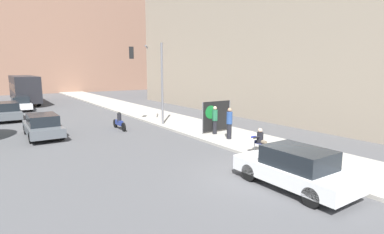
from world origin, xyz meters
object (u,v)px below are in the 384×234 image
object	(u,v)px
pedestrian_behind	(215,120)
car_on_road_nearest	(43,126)
traffic_light_pole	(151,71)
motorcycle_on_road	(119,122)
car_on_road_distant	(21,103)
protest_banner	(216,116)
car_on_road_midblock	(8,111)
parked_car_curbside	(295,168)
seated_protester	(261,140)
city_bus_on_road	(24,88)
jogger_on_sidewalk	(229,123)

from	to	relation	value
pedestrian_behind	car_on_road_nearest	size ratio (longest dim) A/B	0.37
traffic_light_pole	motorcycle_on_road	world-z (taller)	traffic_light_pole
traffic_light_pole	car_on_road_distant	xyz separation A→B (m)	(-7.29, 15.24, -3.33)
traffic_light_pole	motorcycle_on_road	bearing A→B (deg)	177.28
protest_banner	car_on_road_midblock	bearing A→B (deg)	127.94
traffic_light_pole	car_on_road_distant	bearing A→B (deg)	115.56
parked_car_curbside	car_on_road_nearest	world-z (taller)	parked_car_curbside
seated_protester	parked_car_curbside	world-z (taller)	parked_car_curbside
car_on_road_distant	city_bus_on_road	bearing A→B (deg)	82.01
car_on_road_nearest	motorcycle_on_road	world-z (taller)	car_on_road_nearest
pedestrian_behind	city_bus_on_road	distance (m)	28.43
seated_protester	car_on_road_distant	xyz separation A→B (m)	(-8.33, 25.01, -0.04)
pedestrian_behind	parked_car_curbside	xyz separation A→B (m)	(-2.83, -8.12, -0.30)
protest_banner	seated_protester	bearing A→B (deg)	-102.92
motorcycle_on_road	city_bus_on_road	bearing A→B (deg)	100.03
parked_car_curbside	motorcycle_on_road	size ratio (longest dim) A/B	1.91
seated_protester	parked_car_curbside	size ratio (longest dim) A/B	0.27
protest_banner	parked_car_curbside	size ratio (longest dim) A/B	0.53
jogger_on_sidewalk	traffic_light_pole	bearing A→B (deg)	-51.67
pedestrian_behind	car_on_road_distant	bearing A→B (deg)	-102.93
car_on_road_distant	parked_car_curbside	bearing A→B (deg)	-77.77
seated_protester	city_bus_on_road	world-z (taller)	city_bus_on_road
car_on_road_nearest	motorcycle_on_road	bearing A→B (deg)	-4.52
parked_car_curbside	city_bus_on_road	xyz separation A→B (m)	(-5.26, 35.37, 1.20)
car_on_road_nearest	city_bus_on_road	bearing A→B (deg)	87.62
parked_car_curbside	car_on_road_midblock	bearing A→B (deg)	108.68
car_on_road_distant	jogger_on_sidewalk	bearing A→B (deg)	-68.02
traffic_light_pole	protest_banner	bearing A→B (deg)	-65.99
protest_banner	city_bus_on_road	size ratio (longest dim) A/B	0.20
parked_car_curbside	city_bus_on_road	distance (m)	35.78
car_on_road_nearest	jogger_on_sidewalk	bearing A→B (deg)	-39.49
protest_banner	car_on_road_distant	world-z (taller)	protest_banner
protest_banner	car_on_road_midblock	size ratio (longest dim) A/B	0.48
car_on_road_midblock	motorcycle_on_road	size ratio (longest dim) A/B	2.10
jogger_on_sidewalk	motorcycle_on_road	xyz separation A→B (m)	(-4.07, 6.91, -0.54)
jogger_on_sidewalk	car_on_road_midblock	distance (m)	18.84
car_on_road_distant	motorcycle_on_road	distance (m)	15.87
seated_protester	traffic_light_pole	distance (m)	10.36
pedestrian_behind	car_on_road_distant	xyz separation A→B (m)	(-9.03, 20.50, -0.31)
protest_banner	car_on_road_nearest	distance (m)	10.83
seated_protester	pedestrian_behind	distance (m)	4.57
protest_banner	jogger_on_sidewalk	bearing A→B (deg)	-106.35
car_on_road_nearest	parked_car_curbside	bearing A→B (deg)	-66.09
traffic_light_pole	parked_car_curbside	bearing A→B (deg)	-94.63
car_on_road_nearest	seated_protester	bearing A→B (deg)	-51.10
jogger_on_sidewalk	car_on_road_midblock	bearing A→B (deg)	-31.96
parked_car_curbside	city_bus_on_road	size ratio (longest dim) A/B	0.38
parked_car_curbside	motorcycle_on_road	world-z (taller)	parked_car_curbside
car_on_road_nearest	car_on_road_midblock	world-z (taller)	car_on_road_midblock
city_bus_on_road	car_on_road_midblock	bearing A→B (deg)	-100.11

